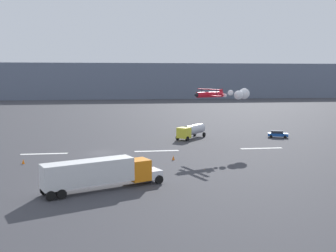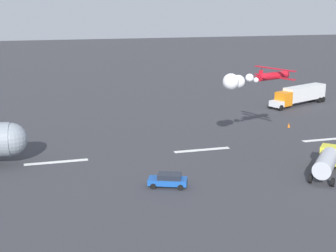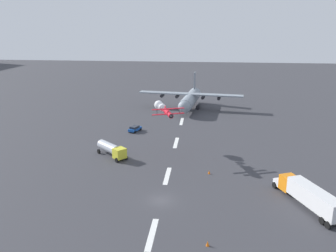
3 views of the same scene
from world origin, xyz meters
name	(u,v)px [view 1 (image 1 of 3)]	position (x,y,z in m)	size (l,w,h in m)	color
ground_plane	(102,152)	(0.00, 0.00, 0.00)	(440.00, 440.00, 0.00)	#38383D
runway_stripe_4	(44,154)	(-9.86, 0.00, 0.01)	(8.00, 0.90, 0.01)	white
runway_stripe_5	(157,151)	(9.86, 0.00, 0.01)	(8.00, 0.90, 0.01)	white
runway_stripe_6	(262,148)	(29.57, 0.00, 0.01)	(8.00, 0.90, 0.01)	white
mountain_ridge_distant	(109,81)	(0.00, 163.98, 10.17)	(396.00, 16.00, 20.34)	slate
stunt_biplane_red	(231,94)	(24.29, 2.69, 10.03)	(11.95, 7.51, 2.12)	red
semi_truck_orange	(100,172)	(0.52, -23.74, 2.13)	(14.58, 8.32, 3.70)	silver
fuel_tanker_truck	(191,131)	(18.77, 13.38, 1.74)	(7.47, 7.96, 2.90)	yellow
airport_staff_sedan	(278,134)	(37.82, 12.06, 0.81)	(4.63, 3.25, 1.52)	#194CA5
traffic_cone_near	(23,161)	(-11.70, -7.78, 0.38)	(0.44, 0.44, 0.75)	orange
traffic_cone_far	(173,158)	(11.68, -8.07, 0.38)	(0.44, 0.44, 0.75)	orange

